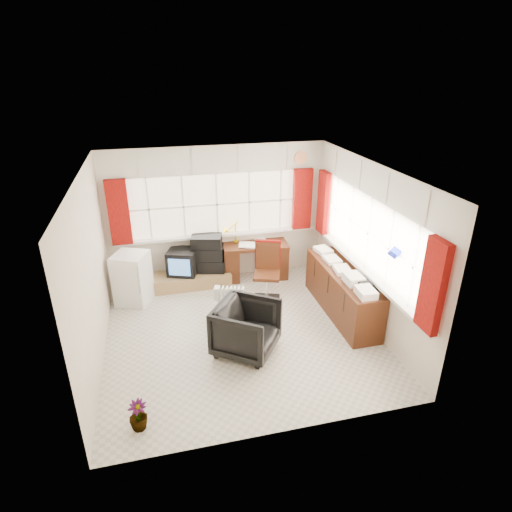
{
  "coord_description": "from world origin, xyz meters",
  "views": [
    {
      "loc": [
        -1.09,
        -5.39,
        3.78
      ],
      "look_at": [
        0.37,
        0.55,
        1.01
      ],
      "focal_mm": 30.0,
      "sensor_mm": 36.0,
      "label": 1
    }
  ],
  "objects_px": {
    "desk_lamp": "(236,228)",
    "radiator": "(231,308)",
    "credenza": "(342,291)",
    "tv_bench": "(192,279)",
    "office_chair": "(246,328)",
    "desk": "(255,258)",
    "mini_fridge": "(132,278)",
    "crt_tv": "(183,262)",
    "task_chair": "(267,269)"
  },
  "relations": [
    {
      "from": "desk_lamp",
      "to": "radiator",
      "type": "xyz_separation_m",
      "value": [
        -0.41,
        -1.63,
        -0.72
      ]
    },
    {
      "from": "radiator",
      "to": "credenza",
      "type": "xyz_separation_m",
      "value": [
        1.81,
        -0.14,
        0.14
      ]
    },
    {
      "from": "tv_bench",
      "to": "office_chair",
      "type": "bearing_deg",
      "value": -76.04
    },
    {
      "from": "desk_lamp",
      "to": "radiator",
      "type": "bearing_deg",
      "value": -104.19
    },
    {
      "from": "desk",
      "to": "office_chair",
      "type": "relative_size",
      "value": 1.51
    },
    {
      "from": "office_chair",
      "to": "mini_fridge",
      "type": "xyz_separation_m",
      "value": [
        -1.57,
        1.82,
        0.07
      ]
    },
    {
      "from": "desk",
      "to": "desk_lamp",
      "type": "distance_m",
      "value": 0.7
    },
    {
      "from": "crt_tv",
      "to": "mini_fridge",
      "type": "distance_m",
      "value": 0.97
    },
    {
      "from": "desk",
      "to": "task_chair",
      "type": "xyz_separation_m",
      "value": [
        0.0,
        -0.87,
        0.18
      ]
    },
    {
      "from": "desk_lamp",
      "to": "desk",
      "type": "bearing_deg",
      "value": -26.52
    },
    {
      "from": "desk",
      "to": "credenza",
      "type": "bearing_deg",
      "value": -56.37
    },
    {
      "from": "credenza",
      "to": "tv_bench",
      "type": "height_order",
      "value": "credenza"
    },
    {
      "from": "credenza",
      "to": "task_chair",
      "type": "bearing_deg",
      "value": 145.45
    },
    {
      "from": "tv_bench",
      "to": "mini_fridge",
      "type": "bearing_deg",
      "value": -161.51
    },
    {
      "from": "task_chair",
      "to": "office_chair",
      "type": "relative_size",
      "value": 1.29
    },
    {
      "from": "desk_lamp",
      "to": "task_chair",
      "type": "xyz_separation_m",
      "value": [
        0.33,
        -1.03,
        -0.41
      ]
    },
    {
      "from": "radiator",
      "to": "crt_tv",
      "type": "distance_m",
      "value": 1.57
    },
    {
      "from": "radiator",
      "to": "mini_fridge",
      "type": "bearing_deg",
      "value": 145.39
    },
    {
      "from": "task_chair",
      "to": "office_chair",
      "type": "height_order",
      "value": "task_chair"
    },
    {
      "from": "tv_bench",
      "to": "crt_tv",
      "type": "relative_size",
      "value": 2.21
    },
    {
      "from": "task_chair",
      "to": "mini_fridge",
      "type": "bearing_deg",
      "value": 168.85
    },
    {
      "from": "mini_fridge",
      "to": "radiator",
      "type": "bearing_deg",
      "value": -34.61
    },
    {
      "from": "desk_lamp",
      "to": "radiator",
      "type": "distance_m",
      "value": 1.83
    },
    {
      "from": "crt_tv",
      "to": "mini_fridge",
      "type": "bearing_deg",
      "value": -156.26
    },
    {
      "from": "desk",
      "to": "desk_lamp",
      "type": "bearing_deg",
      "value": 153.48
    },
    {
      "from": "radiator",
      "to": "mini_fridge",
      "type": "distance_m",
      "value": 1.84
    },
    {
      "from": "desk",
      "to": "office_chair",
      "type": "xyz_separation_m",
      "value": [
        -0.67,
        -2.25,
        -0.01
      ]
    },
    {
      "from": "desk_lamp",
      "to": "mini_fridge",
      "type": "bearing_deg",
      "value": -162.89
    },
    {
      "from": "desk",
      "to": "desk_lamp",
      "type": "height_order",
      "value": "desk_lamp"
    },
    {
      "from": "desk",
      "to": "office_chair",
      "type": "distance_m",
      "value": 2.35
    },
    {
      "from": "office_chair",
      "to": "crt_tv",
      "type": "height_order",
      "value": "office_chair"
    },
    {
      "from": "crt_tv",
      "to": "desk_lamp",
      "type": "bearing_deg",
      "value": 11.03
    },
    {
      "from": "tv_bench",
      "to": "mini_fridge",
      "type": "distance_m",
      "value": 1.14
    },
    {
      "from": "crt_tv",
      "to": "mini_fridge",
      "type": "relative_size",
      "value": 0.71
    },
    {
      "from": "desk",
      "to": "task_chair",
      "type": "height_order",
      "value": "task_chair"
    },
    {
      "from": "credenza",
      "to": "desk_lamp",
      "type": "bearing_deg",
      "value": 128.32
    },
    {
      "from": "radiator",
      "to": "mini_fridge",
      "type": "height_order",
      "value": "mini_fridge"
    },
    {
      "from": "task_chair",
      "to": "tv_bench",
      "type": "xyz_separation_m",
      "value": [
        -1.22,
        0.79,
        -0.44
      ]
    },
    {
      "from": "crt_tv",
      "to": "tv_bench",
      "type": "bearing_deg",
      "value": -16.19
    },
    {
      "from": "radiator",
      "to": "desk_lamp",
      "type": "bearing_deg",
      "value": 75.81
    },
    {
      "from": "radiator",
      "to": "crt_tv",
      "type": "height_order",
      "value": "crt_tv"
    },
    {
      "from": "desk_lamp",
      "to": "tv_bench",
      "type": "relative_size",
      "value": 0.29
    },
    {
      "from": "office_chair",
      "to": "credenza",
      "type": "xyz_separation_m",
      "value": [
        1.74,
        0.65,
        0.02
      ]
    },
    {
      "from": "credenza",
      "to": "tv_bench",
      "type": "relative_size",
      "value": 1.43
    },
    {
      "from": "desk",
      "to": "credenza",
      "type": "relative_size",
      "value": 0.63
    },
    {
      "from": "desk_lamp",
      "to": "credenza",
      "type": "distance_m",
      "value": 2.32
    },
    {
      "from": "office_chair",
      "to": "tv_bench",
      "type": "xyz_separation_m",
      "value": [
        -0.54,
        2.17,
        -0.25
      ]
    },
    {
      "from": "desk_lamp",
      "to": "credenza",
      "type": "relative_size",
      "value": 0.2
    },
    {
      "from": "credenza",
      "to": "mini_fridge",
      "type": "distance_m",
      "value": 3.51
    },
    {
      "from": "task_chair",
      "to": "mini_fridge",
      "type": "xyz_separation_m",
      "value": [
        -2.25,
        0.44,
        -0.12
      ]
    }
  ]
}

